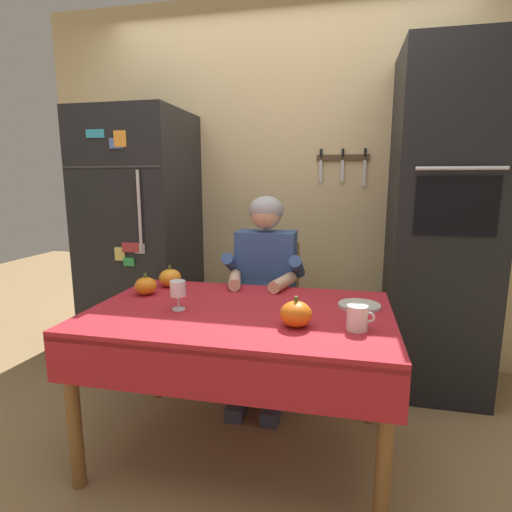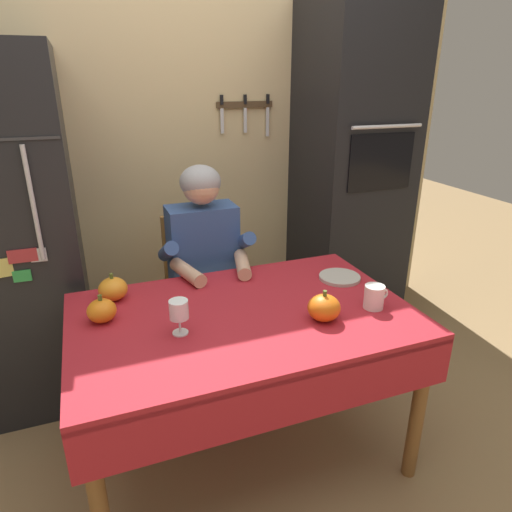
# 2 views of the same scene
# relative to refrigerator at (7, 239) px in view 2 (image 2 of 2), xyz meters

# --- Properties ---
(ground_plane) EXTENTS (10.00, 10.00, 0.00)m
(ground_plane) POSITION_rel_refrigerator_xyz_m (0.95, -0.96, -0.90)
(ground_plane) COLOR #93754C
(ground_plane) RESTS_ON ground
(back_wall_assembly) EXTENTS (3.70, 0.13, 2.60)m
(back_wall_assembly) POSITION_rel_refrigerator_xyz_m (1.00, 0.39, 0.40)
(back_wall_assembly) COLOR #D1B784
(back_wall_assembly) RESTS_ON ground
(refrigerator) EXTENTS (0.68, 0.71, 1.80)m
(refrigerator) POSITION_rel_refrigerator_xyz_m (0.00, 0.00, 0.00)
(refrigerator) COLOR black
(refrigerator) RESTS_ON ground
(wall_oven) EXTENTS (0.60, 0.64, 2.10)m
(wall_oven) POSITION_rel_refrigerator_xyz_m (2.00, 0.04, 0.15)
(wall_oven) COLOR black
(wall_oven) RESTS_ON ground
(dining_table) EXTENTS (1.40, 0.90, 0.74)m
(dining_table) POSITION_rel_refrigerator_xyz_m (0.95, -0.88, -0.24)
(dining_table) COLOR brown
(dining_table) RESTS_ON ground
(chair_behind_person) EXTENTS (0.40, 0.40, 0.93)m
(chair_behind_person) POSITION_rel_refrigerator_xyz_m (0.95, -0.09, -0.39)
(chair_behind_person) COLOR #9E6B33
(chair_behind_person) RESTS_ON ground
(seated_person) EXTENTS (0.47, 0.55, 1.25)m
(seated_person) POSITION_rel_refrigerator_xyz_m (0.95, -0.28, -0.16)
(seated_person) COLOR #38384C
(seated_person) RESTS_ON ground
(coffee_mug) EXTENTS (0.11, 0.08, 0.10)m
(coffee_mug) POSITION_rel_refrigerator_xyz_m (1.48, -1.02, -0.11)
(coffee_mug) COLOR white
(coffee_mug) RESTS_ON dining_table
(wine_glass) EXTENTS (0.07, 0.07, 0.14)m
(wine_glass) POSITION_rel_refrigerator_xyz_m (0.67, -0.93, -0.06)
(wine_glass) COLOR white
(wine_glass) RESTS_ON dining_table
(pumpkin_large) EXTENTS (0.12, 0.12, 0.12)m
(pumpkin_large) POSITION_rel_refrigerator_xyz_m (0.46, -0.55, -0.11)
(pumpkin_large) COLOR orange
(pumpkin_large) RESTS_ON dining_table
(pumpkin_medium) EXTENTS (0.11, 0.11, 0.12)m
(pumpkin_medium) POSITION_rel_refrigerator_xyz_m (0.40, -0.73, -0.11)
(pumpkin_medium) COLOR orange
(pumpkin_medium) RESTS_ON dining_table
(pumpkin_small) EXTENTS (0.13, 0.13, 0.13)m
(pumpkin_small) POSITION_rel_refrigerator_xyz_m (1.23, -1.03, -0.11)
(pumpkin_small) COLOR orange
(pumpkin_small) RESTS_ON dining_table
(serving_tray) EXTENTS (0.20, 0.20, 0.02)m
(serving_tray) POSITION_rel_refrigerator_xyz_m (1.50, -0.71, -0.15)
(serving_tray) COLOR #B7B2A8
(serving_tray) RESTS_ON dining_table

